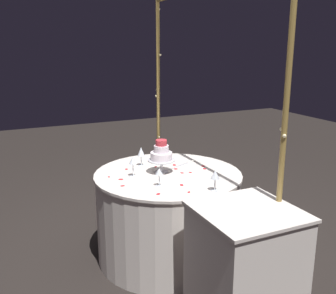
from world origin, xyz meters
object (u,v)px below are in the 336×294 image
object	(u,v)px
side_table	(245,269)
wine_glass_1	(133,162)
decorative_arch	(205,88)
wine_glass_2	(159,173)
wine_glass_4	(215,175)
wine_glass_0	(141,152)
main_table	(168,215)
tiered_cake	(161,154)
wine_glass_3	(158,152)
cake_knife	(185,164)

from	to	relation	value
side_table	wine_glass_1	xyz separation A→B (m)	(-1.02, -0.36, 0.47)
decorative_arch	wine_glass_2	world-z (taller)	decorative_arch
side_table	wine_glass_4	bearing A→B (deg)	172.35
wine_glass_0	wine_glass_4	size ratio (longest dim) A/B	1.07
decorative_arch	main_table	size ratio (longest dim) A/B	1.83
wine_glass_2	side_table	bearing A→B (deg)	19.59
decorative_arch	wine_glass_1	xyz separation A→B (m)	(-0.04, -0.62, -0.55)
tiered_cake	wine_glass_0	xyz separation A→B (m)	(-0.24, -0.08, -0.03)
side_table	wine_glass_1	world-z (taller)	wine_glass_1
main_table	tiered_cake	bearing A→B (deg)	-136.08
tiered_cake	wine_glass_1	world-z (taller)	tiered_cake
main_table	wine_glass_3	size ratio (longest dim) A/B	7.89
decorative_arch	wine_glass_1	size ratio (longest dim) A/B	13.56
cake_knife	tiered_cake	bearing A→B (deg)	-67.63
decorative_arch	main_table	distance (m)	1.09
wine_glass_1	tiered_cake	bearing A→B (deg)	89.53
decorative_arch	wine_glass_3	distance (m)	0.69
tiered_cake	wine_glass_1	size ratio (longest dim) A/B	1.69
main_table	wine_glass_3	bearing A→B (deg)	175.33
tiered_cake	wine_glass_4	size ratio (longest dim) A/B	1.79
wine_glass_0	cake_knife	xyz separation A→B (m)	(0.13, 0.36, -0.11)
wine_glass_1	side_table	bearing A→B (deg)	19.31
wine_glass_1	decorative_arch	bearing A→B (deg)	86.05
main_table	wine_glass_1	size ratio (longest dim) A/B	7.42
wine_glass_0	wine_glass_4	distance (m)	0.82
wine_glass_1	wine_glass_4	world-z (taller)	wine_glass_1
wine_glass_3	decorative_arch	bearing A→B (deg)	50.64
side_table	wine_glass_4	size ratio (longest dim) A/B	5.25
wine_glass_3	wine_glass_4	xyz separation A→B (m)	(0.75, 0.12, -0.00)
wine_glass_2	wine_glass_3	world-z (taller)	wine_glass_3
main_table	side_table	bearing A→B (deg)	4.28
tiered_cake	wine_glass_4	xyz separation A→B (m)	(0.54, 0.18, -0.04)
main_table	wine_glass_2	size ratio (longest dim) A/B	8.53
wine_glass_2	tiered_cake	bearing A→B (deg)	153.11
wine_glass_0	wine_glass_1	bearing A→B (deg)	-34.14
main_table	tiered_cake	world-z (taller)	tiered_cake
tiered_cake	cake_knife	bearing A→B (deg)	112.37
wine_glass_4	cake_knife	size ratio (longest dim) A/B	0.54
wine_glass_0	wine_glass_1	world-z (taller)	wine_glass_0
tiered_cake	wine_glass_0	world-z (taller)	tiered_cake
wine_glass_3	cake_knife	size ratio (longest dim) A/B	0.53
side_table	wine_glass_2	size ratio (longest dim) A/B	5.70
main_table	wine_glass_0	bearing A→B (deg)	-156.55
decorative_arch	wine_glass_3	size ratio (longest dim) A/B	14.41
main_table	wine_glass_2	world-z (taller)	wine_glass_2
wine_glass_3	main_table	bearing A→B (deg)	-4.67
wine_glass_1	wine_glass_3	bearing A→B (deg)	124.87
main_table	wine_glass_3	world-z (taller)	wine_glass_3
wine_glass_0	wine_glass_1	size ratio (longest dim) A/B	1.02
cake_knife	wine_glass_0	bearing A→B (deg)	-109.50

